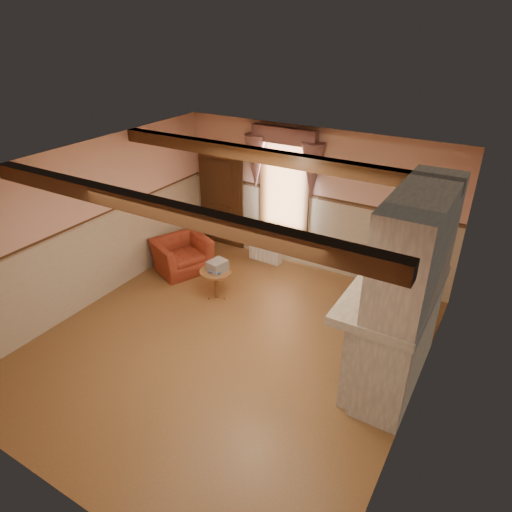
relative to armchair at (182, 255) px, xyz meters
The scene contains 26 objects.
floor 2.62m from the armchair, 35.72° to the right, with size 5.50×6.00×0.01m, color brown.
ceiling 3.58m from the armchair, 35.72° to the right, with size 5.50×6.00×0.01m, color silver.
wall_back 2.79m from the armchair, 35.18° to the left, with size 5.50×0.02×2.80m, color #DCA898.
wall_front 5.10m from the armchair, 64.99° to the right, with size 5.50×0.02×2.80m, color #DCA898.
wall_left 1.96m from the armchair, 113.01° to the right, with size 0.02×6.00×2.80m, color #DCA898.
wall_right 5.20m from the armchair, 17.33° to the right, with size 0.02×6.00×2.80m, color #DCA898.
wainscot 2.63m from the armchair, 35.72° to the right, with size 5.50×6.00×1.50m, color #BCB297, non-canonical shape.
chair_rail 2.85m from the armchair, 35.72° to the right, with size 5.50×6.00×0.08m, color black, non-canonical shape.
firebox 4.21m from the armchair, 12.56° to the right, with size 0.20×0.95×0.90m, color black.
armchair is the anchor object (origin of this frame).
side_table 1.27m from the armchair, 22.25° to the right, with size 0.57×0.57×0.55m, color brown.
book_stack 1.34m from the armchair, 21.19° to the right, with size 0.26×0.32×0.20m, color #B7AD8C.
radiator 1.72m from the armchair, 43.49° to the left, with size 0.70×0.18×0.60m, color white.
bowl 4.64m from the armchair, 14.59° to the right, with size 0.32×0.32×0.08m, color brown.
mantel_clock 4.53m from the armchair, ahead, with size 0.14×0.24×0.20m, color black.
oil_lamp 4.55m from the armchair, ahead, with size 0.11×0.11×0.28m, color gold.
candle_red 4.73m from the armchair, 18.29° to the right, with size 0.06×0.06×0.16m, color red.
jar_yellow 4.69m from the armchair, 16.70° to the right, with size 0.06×0.06×0.12m, color yellow.
fireplace 4.74m from the armchair, 11.42° to the right, with size 0.85×2.00×2.80m, color gray.
mantel 4.56m from the armchair, 11.88° to the right, with size 1.05×2.05×0.12m, color gray.
overmantel_mirror 4.57m from the armchair, 12.39° to the right, with size 0.06×1.44×1.04m, color silver.
door 1.60m from the armchair, 89.73° to the left, with size 1.10×0.10×2.10m, color black.
window 2.47m from the armchair, 44.00° to the left, with size 1.06×0.08×2.02m, color white.
window_drapes 2.79m from the armchair, 42.18° to the left, with size 1.30×0.14×1.40m, color gray.
ceiling_beam_front 4.17m from the armchair, 52.19° to the right, with size 5.50×0.18×0.20m, color black.
ceiling_beam_back 3.18m from the armchair, ahead, with size 5.50×0.18×0.20m, color black.
Camera 1 is at (3.28, -4.63, 4.57)m, focal length 32.00 mm.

